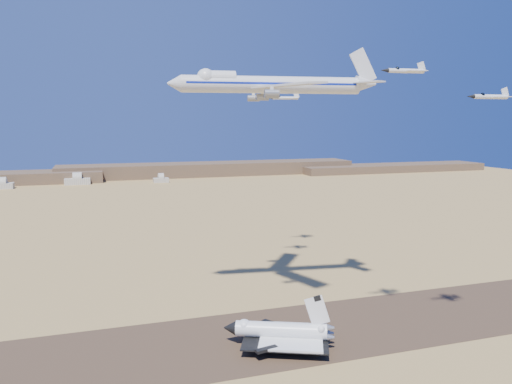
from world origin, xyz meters
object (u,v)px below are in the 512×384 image
object	(u,v)px
crew_a	(311,346)
chase_jet_d	(293,89)
crew_c	(302,348)
carrier_747	(266,85)
crew_b	(309,352)
chase_jet_b	(490,97)
chase_jet_a	(405,71)
chase_jet_c	(285,98)
shuttle	(280,332)

from	to	relation	value
crew_a	chase_jet_d	xyz separation A→B (m)	(34.98, 103.92, 92.29)
crew_a	crew_c	bearing A→B (deg)	91.79
carrier_747	crew_c	world-z (taller)	carrier_747
crew_b	crew_c	world-z (taller)	crew_c
crew_a	chase_jet_b	xyz separation A→B (m)	(50.38, -18.75, 82.51)
carrier_747	chase_jet_a	world-z (taller)	carrier_747
crew_a	chase_jet_d	size ratio (longest dim) A/B	0.10
carrier_747	crew_b	xyz separation A→B (m)	(0.48, -43.02, -88.99)
crew_c	chase_jet_c	bearing A→B (deg)	-55.99
crew_a	chase_jet_a	size ratio (longest dim) A/B	0.11
crew_b	chase_jet_c	world-z (taller)	chase_jet_c
crew_a	crew_c	world-z (taller)	crew_c
chase_jet_d	chase_jet_b	bearing A→B (deg)	-77.89
crew_a	chase_jet_a	distance (m)	94.81
chase_jet_b	shuttle	bearing A→B (deg)	161.22
crew_a	shuttle	bearing A→B (deg)	58.53
crew_a	chase_jet_d	world-z (taller)	chase_jet_d
chase_jet_a	crew_b	bearing A→B (deg)	175.87
chase_jet_c	chase_jet_d	distance (m)	26.34
shuttle	chase_jet_c	size ratio (longest dim) A/B	2.49
shuttle	crew_a	xyz separation A→B (m)	(9.23, -5.17, -4.10)
crew_b	chase_jet_a	size ratio (longest dim) A/B	0.11
crew_c	chase_jet_b	size ratio (longest dim) A/B	0.12
carrier_747	shuttle	bearing A→B (deg)	-93.13
chase_jet_a	chase_jet_d	xyz separation A→B (m)	(8.26, 112.24, 1.70)
chase_jet_a	chase_jet_b	xyz separation A→B (m)	(23.66, -10.43, -8.08)
crew_a	crew_c	distance (m)	3.40
shuttle	chase_jet_d	size ratio (longest dim) A/B	2.40
crew_b	chase_jet_d	bearing A→B (deg)	-58.30
carrier_747	crew_b	bearing A→B (deg)	-81.65
carrier_747	crew_a	bearing A→B (deg)	-78.39
carrier_747	chase_jet_b	world-z (taller)	carrier_747
crew_b	chase_jet_b	bearing A→B (deg)	-145.26
shuttle	crew_b	world-z (taller)	shuttle
chase_jet_a	chase_jet_d	bearing A→B (deg)	90.85
crew_b	chase_jet_d	size ratio (longest dim) A/B	0.10
chase_jet_a	chase_jet_c	world-z (taller)	chase_jet_a
crew_b	carrier_747	bearing A→B (deg)	-38.59
crew_a	chase_jet_b	world-z (taller)	chase_jet_b
shuttle	crew_a	distance (m)	11.35
crew_a	chase_jet_c	distance (m)	120.96
chase_jet_a	chase_jet_c	xyz separation A→B (m)	(-5.02, 90.31, -4.35)
chase_jet_a	chase_jet_d	distance (m)	112.56
crew_a	carrier_747	bearing A→B (deg)	1.67
chase_jet_a	crew_a	bearing A→B (deg)	167.76
crew_b	chase_jet_d	world-z (taller)	chase_jet_d
crew_c	chase_jet_c	xyz separation A→B (m)	(25.09, 82.23, 86.16)
crew_b	chase_jet_c	xyz separation A→B (m)	(23.89, 85.64, 86.24)
carrier_747	crew_a	xyz separation A→B (m)	(2.68, -39.37, -89.00)
shuttle	carrier_747	size ratio (longest dim) A/B	0.46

